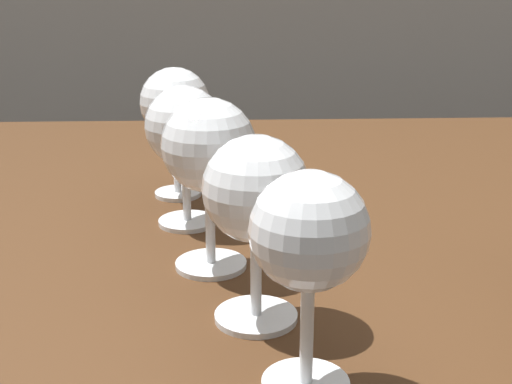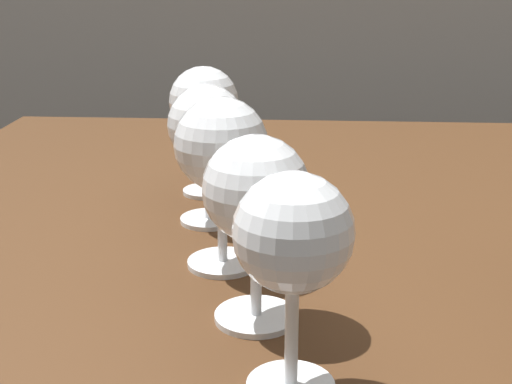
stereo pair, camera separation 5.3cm
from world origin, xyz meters
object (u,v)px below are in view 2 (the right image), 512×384
wine_glass_amber (256,194)px  wine_glass_merlot (204,104)px  wine_glass_empty (207,128)px  wine_glass_pinot (221,149)px  wine_glass_rose (293,237)px

wine_glass_amber → wine_glass_merlot: (-0.08, 0.31, 0.00)m
wine_glass_amber → wine_glass_empty: size_ratio=1.00×
wine_glass_pinot → wine_glass_merlot: (-0.04, 0.21, -0.00)m
wine_glass_amber → wine_glass_empty: (-0.07, 0.22, -0.00)m
wine_glass_empty → wine_glass_rose: bearing=-73.2°
wine_glass_amber → wine_glass_empty: 0.23m
wine_glass_empty → wine_glass_merlot: bearing=99.4°
wine_glass_pinot → wine_glass_empty: (-0.03, 0.11, -0.01)m
wine_glass_pinot → wine_glass_amber: bearing=-69.9°
wine_glass_rose → wine_glass_pinot: 0.21m
wine_glass_amber → wine_glass_merlot: size_ratio=0.97×
wine_glass_amber → wine_glass_rose: bearing=-73.1°
wine_glass_rose → wine_glass_amber: same height
wine_glass_empty → wine_glass_pinot: bearing=-76.4°
wine_glass_rose → wine_glass_empty: wine_glass_rose is taller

